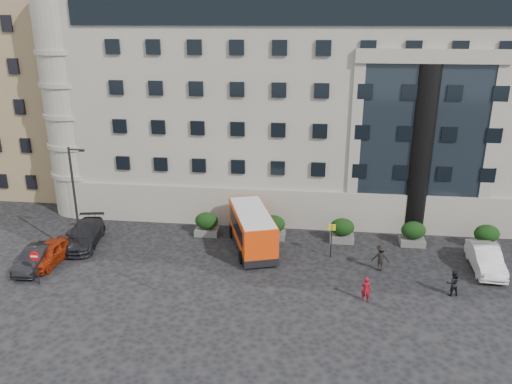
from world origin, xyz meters
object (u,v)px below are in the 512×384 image
Objects in this scene: red_truck at (121,174)px; pedestrian_c at (381,258)px; no_entry_sign at (35,261)px; pedestrian_a at (366,289)px; hedge_a at (207,224)px; white_taxi at (486,259)px; hedge_d at (413,233)px; minibus at (252,228)px; parked_car_b at (36,258)px; bus_stop_sign at (332,235)px; parked_car_d at (138,191)px; hedge_e at (486,237)px; pedestrian_b at (453,283)px; hedge_b at (273,227)px; parked_car_c at (84,235)px; hedge_c at (342,230)px; parked_car_a at (50,253)px; street_lamp at (76,199)px.

pedestrian_c is at bearing -45.18° from red_truck.
no_entry_sign reaches higher than pedestrian_a.
red_truck is 2.89× the size of pedestrian_c.
hedge_a reaches higher than white_taxi.
minibus reaches higher than hedge_d.
hedge_d is 26.77m from parked_car_b.
bus_stop_sign is at bearing -26.34° from minibus.
parked_car_d is at bearing -31.62° from pedestrian_a.
hedge_e is 0.25× the size of minibus.
minibus reaches higher than hedge_e.
hedge_d is 7.16m from pedestrian_b.
hedge_b reaches higher than white_taxi.
minibus reaches higher than parked_car_c.
hedge_c is 0.38× the size of white_taxi.
no_entry_sign is at bearing -11.27° from pedestrian_b.
hedge_b is 1.00× the size of hedge_c.
hedge_b is 16.08m from parked_car_a.
street_lamp is 3.45× the size of no_entry_sign.
street_lamp reaches higher than hedge_d.
hedge_b is 0.23× the size of street_lamp.
hedge_b is 13.52m from pedestrian_b.
pedestrian_b is at bearing -39.68° from minibus.
pedestrian_b is (25.41, -4.22, 0.05)m from parked_car_c.
parked_car_d is at bearing 165.51° from hedge_e.
hedge_c is 0.42× the size of parked_car_a.
hedge_a is 20.03m from white_taxi.
hedge_e is at bearing -135.21° from pedestrian_b.
bus_stop_sign is at bearing 18.08° from no_entry_sign.
hedge_e is 1.01× the size of pedestrian_c.
hedge_a is 13.47m from pedestrian_c.
parked_car_a is 1.03× the size of parked_car_b.
hedge_d is 1.16× the size of pedestrian_a.
hedge_a is 1.00× the size of hedge_c.
pedestrian_b is at bearing -22.92° from hedge_a.
hedge_c is 0.43× the size of parked_car_b.
hedge_e is (5.20, 0.00, 0.00)m from hedge_d.
pedestrian_c reaches higher than pedestrian_a.
minibus is 1.70× the size of parked_car_b.
parked_car_c is (-13.89, -2.85, -0.14)m from hedge_b.
hedge_b is at bearing 169.39° from white_taxi.
street_lamp is 3.17× the size of bus_stop_sign.
bus_stop_sign is (4.30, -2.80, 0.80)m from hedge_b.
parked_car_d is (-8.12, 7.47, -0.18)m from hedge_a.
white_taxi is at bearing -107.16° from hedge_e.
pedestrian_b is at bearing 2.05° from parked_car_a.
hedge_e is 12.57m from pedestrian_a.
hedge_d is 6.76m from bus_stop_sign.
parked_car_d is at bearing 137.39° from hedge_a.
pedestrian_b is at bearing 154.94° from pedestrian_c.
pedestrian_c is (22.51, 1.61, 0.17)m from parked_car_a.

